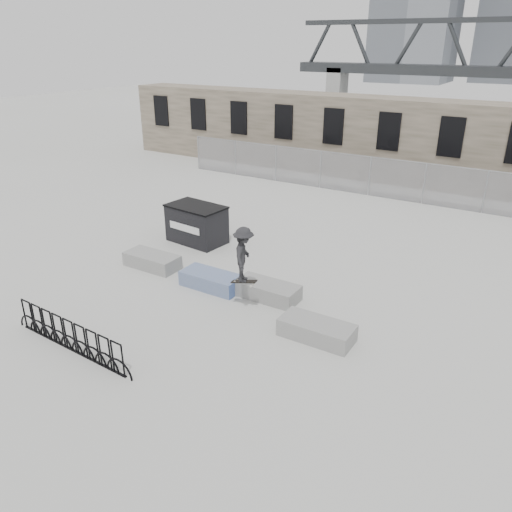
% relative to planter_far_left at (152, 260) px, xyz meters
% --- Properties ---
extents(ground, '(120.00, 120.00, 0.00)m').
position_rel_planter_far_left_xyz_m(ground, '(3.39, 0.04, -0.27)').
color(ground, '#BBBBB6').
rests_on(ground, ground).
extents(stone_wall, '(36.00, 2.58, 4.50)m').
position_rel_planter_far_left_xyz_m(stone_wall, '(3.39, 16.29, 1.99)').
color(stone_wall, '#665B4B').
rests_on(stone_wall, ground).
extents(chainlink_fence, '(22.06, 0.06, 2.02)m').
position_rel_planter_far_left_xyz_m(chainlink_fence, '(3.39, 12.54, 0.77)').
color(chainlink_fence, gray).
rests_on(chainlink_fence, ground).
extents(planter_far_left, '(2.00, 0.90, 0.49)m').
position_rel_planter_far_left_xyz_m(planter_far_left, '(0.00, 0.00, 0.00)').
color(planter_far_left, '#959593').
rests_on(planter_far_left, ground).
extents(planter_center_left, '(2.00, 0.90, 0.49)m').
position_rel_planter_far_left_xyz_m(planter_center_left, '(2.72, -0.17, 0.00)').
color(planter_center_left, '#34529C').
rests_on(planter_center_left, ground).
extents(planter_center_right, '(2.00, 0.90, 0.49)m').
position_rel_planter_far_left_xyz_m(planter_center_right, '(4.63, 0.16, 0.00)').
color(planter_center_right, '#959593').
rests_on(planter_center_right, ground).
extents(planter_offset, '(2.00, 0.90, 0.49)m').
position_rel_planter_far_left_xyz_m(planter_offset, '(6.91, -1.13, 0.00)').
color(planter_offset, '#959593').
rests_on(planter_offset, ground).
extents(dumpster, '(2.39, 1.60, 1.49)m').
position_rel_planter_far_left_xyz_m(dumpster, '(-0.14, 2.77, 0.49)').
color(dumpster, black).
rests_on(dumpster, ground).
extents(bike_rack, '(4.49, 0.26, 0.90)m').
position_rel_planter_far_left_xyz_m(bike_rack, '(1.77, -4.98, 0.17)').
color(bike_rack, black).
rests_on(bike_rack, ground).
extents(skateboarder, '(0.98, 1.22, 1.77)m').
position_rel_planter_far_left_xyz_m(skateboarder, '(4.38, -0.80, 1.48)').
color(skateboarder, '#242427').
rests_on(skateboarder, ground).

